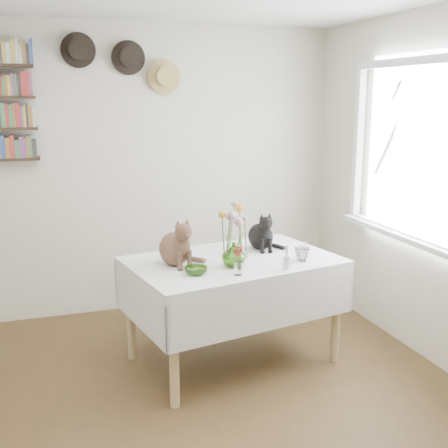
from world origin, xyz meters
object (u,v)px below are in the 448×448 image
object	(u,v)px
black_cat	(261,230)
flower_vase	(234,254)
dining_table	(233,285)
tabby_cat	(174,240)

from	to	relation	value
black_cat	flower_vase	distance (m)	0.50
dining_table	flower_vase	distance (m)	0.32
tabby_cat	flower_vase	distance (m)	0.41
dining_table	flower_vase	bearing A→B (deg)	-107.86
dining_table	flower_vase	world-z (taller)	flower_vase
black_cat	flower_vase	xyz separation A→B (m)	(-0.34, -0.36, -0.06)
tabby_cat	black_cat	bearing A→B (deg)	-1.20
tabby_cat	black_cat	world-z (taller)	tabby_cat
tabby_cat	black_cat	size ratio (longest dim) A/B	1.15
black_cat	flower_vase	size ratio (longest dim) A/B	1.77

